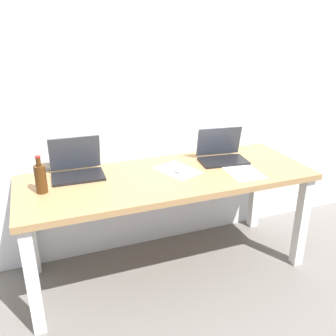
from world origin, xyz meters
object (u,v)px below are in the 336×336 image
at_px(desk, 168,188).
at_px(laptop_left, 77,167).
at_px(laptop_right, 222,154).
at_px(beer_bottle, 41,178).
at_px(computer_mouse, 178,170).

xyz_separation_m(desk, laptop_left, (-0.56, 0.20, 0.15)).
height_order(laptop_left, laptop_right, laptop_left).
xyz_separation_m(beer_bottle, computer_mouse, (0.87, 0.01, -0.07)).
relative_size(laptop_left, computer_mouse, 3.36).
xyz_separation_m(laptop_left, beer_bottle, (-0.23, -0.18, 0.03)).
distance_m(desk, laptop_right, 0.50).
relative_size(desk, computer_mouse, 19.22).
relative_size(laptop_right, beer_bottle, 1.56).
height_order(desk, computer_mouse, computer_mouse).
bearing_deg(computer_mouse, desk, -157.97).
height_order(desk, beer_bottle, beer_bottle).
distance_m(beer_bottle, computer_mouse, 0.87).
height_order(laptop_left, beer_bottle, laptop_left).
distance_m(laptop_left, laptop_right, 1.02).
height_order(laptop_right, beer_bottle, laptop_right).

